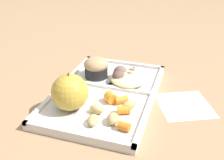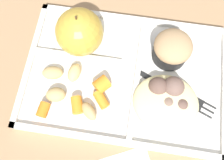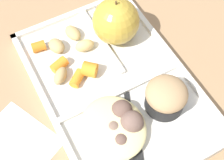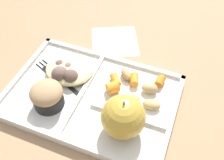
% 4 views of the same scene
% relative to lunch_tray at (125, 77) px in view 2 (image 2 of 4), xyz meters
% --- Properties ---
extents(ground, '(6.00, 6.00, 0.00)m').
position_rel_lunch_tray_xyz_m(ground, '(0.00, -0.00, -0.01)').
color(ground, '#997551').
extents(lunch_tray, '(0.38, 0.26, 0.02)m').
position_rel_lunch_tray_xyz_m(lunch_tray, '(0.00, 0.00, 0.00)').
color(lunch_tray, silver).
rests_on(lunch_tray, ground).
extents(green_apple, '(0.09, 0.09, 0.10)m').
position_rel_lunch_tray_xyz_m(green_apple, '(-0.09, 0.06, 0.05)').
color(green_apple, '#B79333').
rests_on(green_apple, lunch_tray).
extents(bran_muffin, '(0.07, 0.07, 0.06)m').
position_rel_lunch_tray_xyz_m(bran_muffin, '(0.08, 0.06, 0.04)').
color(bran_muffin, black).
rests_on(bran_muffin, lunch_tray).
extents(carrot_slice_tilted, '(0.04, 0.04, 0.03)m').
position_rel_lunch_tray_xyz_m(carrot_slice_tilted, '(-0.04, -0.03, 0.02)').
color(carrot_slice_tilted, orange).
rests_on(carrot_slice_tilted, lunch_tray).
extents(carrot_slice_small, '(0.03, 0.04, 0.02)m').
position_rel_lunch_tray_xyz_m(carrot_slice_small, '(-0.04, -0.06, 0.02)').
color(carrot_slice_small, orange).
rests_on(carrot_slice_small, lunch_tray).
extents(carrot_slice_near_corner, '(0.02, 0.03, 0.02)m').
position_rel_lunch_tray_xyz_m(carrot_slice_near_corner, '(-0.14, -0.09, 0.02)').
color(carrot_slice_near_corner, orange).
rests_on(carrot_slice_near_corner, lunch_tray).
extents(carrot_slice_back, '(0.03, 0.04, 0.02)m').
position_rel_lunch_tray_xyz_m(carrot_slice_back, '(-0.08, -0.07, 0.02)').
color(carrot_slice_back, orange).
rests_on(carrot_slice_back, lunch_tray).
extents(potato_chunk_large, '(0.03, 0.04, 0.02)m').
position_rel_lunch_tray_xyz_m(potato_chunk_large, '(-0.09, -0.01, 0.02)').
color(potato_chunk_large, tan).
rests_on(potato_chunk_large, lunch_tray).
extents(potato_chunk_wedge, '(0.04, 0.03, 0.02)m').
position_rel_lunch_tray_xyz_m(potato_chunk_wedge, '(-0.14, -0.02, 0.02)').
color(potato_chunk_wedge, tan).
rests_on(potato_chunk_wedge, lunch_tray).
extents(potato_chunk_golden, '(0.04, 0.04, 0.02)m').
position_rel_lunch_tray_xyz_m(potato_chunk_golden, '(-0.05, -0.08, 0.02)').
color(potato_chunk_golden, tan).
rests_on(potato_chunk_golden, lunch_tray).
extents(potato_chunk_corner, '(0.04, 0.03, 0.02)m').
position_rel_lunch_tray_xyz_m(potato_chunk_corner, '(-0.12, -0.06, 0.02)').
color(potato_chunk_corner, tan).
rests_on(potato_chunk_corner, lunch_tray).
extents(egg_noodle_pile, '(0.12, 0.11, 0.03)m').
position_rel_lunch_tray_xyz_m(egg_noodle_pile, '(0.08, -0.04, 0.02)').
color(egg_noodle_pile, beige).
rests_on(egg_noodle_pile, lunch_tray).
extents(meatball_front, '(0.04, 0.04, 0.04)m').
position_rel_lunch_tray_xyz_m(meatball_front, '(0.06, -0.02, 0.02)').
color(meatball_front, brown).
rests_on(meatball_front, lunch_tray).
extents(meatball_side, '(0.03, 0.03, 0.03)m').
position_rel_lunch_tray_xyz_m(meatball_side, '(0.08, -0.05, 0.02)').
color(meatball_side, '#755B4C').
rests_on(meatball_side, lunch_tray).
extents(meatball_back, '(0.04, 0.04, 0.04)m').
position_rel_lunch_tray_xyz_m(meatball_back, '(0.09, -0.02, 0.03)').
color(meatball_back, brown).
rests_on(meatball_back, lunch_tray).
extents(meatball_center, '(0.03, 0.03, 0.03)m').
position_rel_lunch_tray_xyz_m(meatball_center, '(0.11, -0.05, 0.02)').
color(meatball_center, brown).
rests_on(meatball_center, lunch_tray).
extents(plastic_fork, '(0.15, 0.08, 0.00)m').
position_rel_lunch_tray_xyz_m(plastic_fork, '(0.10, -0.02, 0.01)').
color(plastic_fork, black).
rests_on(plastic_fork, lunch_tray).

